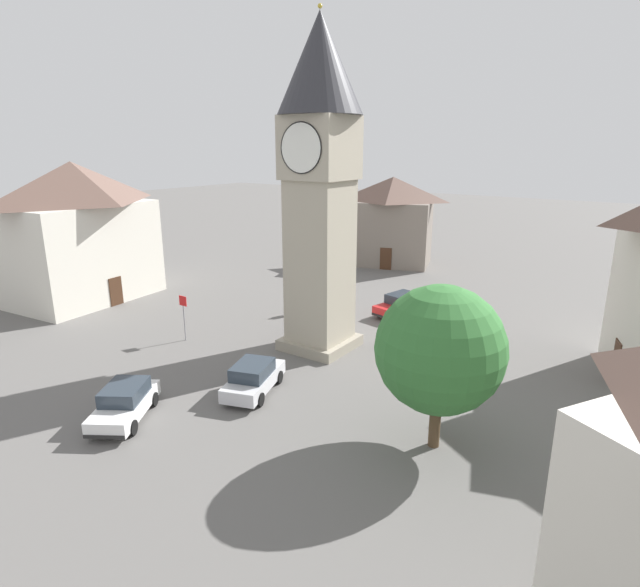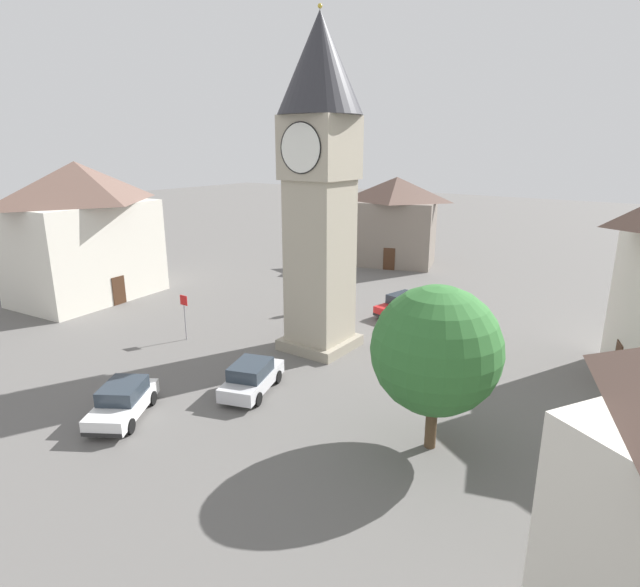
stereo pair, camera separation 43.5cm
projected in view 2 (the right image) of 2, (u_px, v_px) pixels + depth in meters
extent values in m
plane|color=#605E5B|center=(320.00, 347.00, 30.39)|extent=(200.00, 200.00, 0.00)
cube|color=gray|center=(320.00, 342.00, 30.31)|extent=(3.72, 3.72, 0.60)
cube|color=#ADA38E|center=(320.00, 262.00, 28.98)|extent=(2.98, 2.98, 9.04)
cube|color=#ADA38E|center=(320.00, 148.00, 27.27)|extent=(3.33, 3.33, 3.27)
cone|color=#2D2D33|center=(320.00, 63.00, 26.14)|extent=(4.50, 4.50, 4.97)
sphere|color=gold|center=(320.00, 6.00, 25.42)|extent=(0.24, 0.24, 0.24)
cylinder|color=white|center=(338.00, 148.00, 28.60)|extent=(2.50, 0.04, 2.50)
torus|color=black|center=(338.00, 148.00, 28.61)|extent=(2.56, 0.06, 2.56)
cube|color=black|center=(338.00, 143.00, 28.56)|extent=(0.05, 0.02, 0.70)
cube|color=black|center=(344.00, 148.00, 28.42)|extent=(0.95, 0.02, 0.04)
cylinder|color=white|center=(300.00, 148.00, 25.95)|extent=(2.50, 0.04, 2.50)
torus|color=black|center=(300.00, 148.00, 25.94)|extent=(2.56, 0.06, 2.56)
cube|color=white|center=(456.00, 332.00, 31.04)|extent=(4.42, 2.86, 0.64)
cube|color=#28333D|center=(455.00, 322.00, 30.99)|extent=(2.47, 2.12, 0.64)
cylinder|color=black|center=(481.00, 340.00, 30.63)|extent=(0.68, 0.40, 0.64)
cylinder|color=black|center=(464.00, 346.00, 29.71)|extent=(0.68, 0.40, 0.64)
cylinder|color=black|center=(448.00, 328.00, 32.52)|extent=(0.68, 0.40, 0.64)
cylinder|color=black|center=(431.00, 334.00, 31.60)|extent=(0.68, 0.40, 0.64)
cube|color=black|center=(484.00, 346.00, 29.55)|extent=(0.62, 1.62, 0.16)
cube|color=white|center=(123.00, 405.00, 22.35)|extent=(3.62, 4.38, 0.64)
cube|color=#28333D|center=(123.00, 391.00, 22.32)|extent=(2.44, 2.61, 0.64)
cylinder|color=black|center=(130.00, 426.00, 21.19)|extent=(0.53, 0.66, 0.64)
cylinder|color=black|center=(92.00, 425.00, 21.29)|extent=(0.53, 0.66, 0.64)
cylinder|color=black|center=(152.00, 398.00, 23.55)|extent=(0.53, 0.66, 0.64)
cylinder|color=black|center=(118.00, 397.00, 23.65)|extent=(0.53, 0.66, 0.64)
cube|color=black|center=(102.00, 435.00, 20.47)|extent=(1.47, 0.99, 0.16)
cube|color=silver|center=(252.00, 380.00, 24.74)|extent=(2.92, 4.43, 0.64)
cube|color=#28333D|center=(251.00, 369.00, 24.43)|extent=(2.15, 2.49, 0.64)
cylinder|color=black|center=(248.00, 373.00, 26.17)|extent=(0.41, 0.68, 0.64)
cylinder|color=black|center=(277.00, 377.00, 25.72)|extent=(0.41, 0.68, 0.64)
cylinder|color=black|center=(226.00, 394.00, 23.91)|extent=(0.41, 0.68, 0.64)
cylinder|color=black|center=(258.00, 399.00, 23.46)|extent=(0.41, 0.68, 0.64)
cube|color=black|center=(269.00, 368.00, 26.66)|extent=(1.62, 0.64, 0.16)
cube|color=red|center=(402.00, 307.00, 35.81)|extent=(2.55, 4.37, 0.64)
cube|color=#28333D|center=(404.00, 298.00, 35.74)|extent=(1.98, 2.39, 0.64)
cylinder|color=black|center=(400.00, 318.00, 34.53)|extent=(0.35, 0.67, 0.64)
cylinder|color=black|center=(382.00, 312.00, 35.67)|extent=(0.35, 0.67, 0.64)
cylinder|color=black|center=(422.00, 310.00, 36.10)|extent=(0.35, 0.67, 0.64)
cylinder|color=black|center=(404.00, 305.00, 37.25)|extent=(0.35, 0.67, 0.64)
cube|color=black|center=(383.00, 317.00, 34.58)|extent=(1.65, 0.48, 0.16)
cylinder|color=#706656|center=(297.00, 309.00, 36.08)|extent=(0.13, 0.13, 0.82)
cylinder|color=#706656|center=(297.00, 308.00, 36.25)|extent=(0.13, 0.13, 0.82)
cube|color=gold|center=(297.00, 299.00, 35.96)|extent=(0.41, 0.41, 0.60)
cylinder|color=gold|center=(298.00, 301.00, 35.76)|extent=(0.09, 0.09, 0.60)
cylinder|color=gold|center=(297.00, 299.00, 36.20)|extent=(0.09, 0.09, 0.60)
sphere|color=#9E7051|center=(297.00, 293.00, 35.84)|extent=(0.22, 0.22, 0.22)
sphere|color=black|center=(297.00, 292.00, 35.84)|extent=(0.20, 0.20, 0.20)
cylinder|color=brown|center=(431.00, 419.00, 20.02)|extent=(0.44, 0.44, 2.36)
sphere|color=#337033|center=(436.00, 350.00, 19.22)|extent=(4.91, 4.91, 4.91)
cube|color=slate|center=(395.00, 233.00, 50.69)|extent=(8.58, 7.09, 6.20)
pyramid|color=brown|center=(397.00, 189.00, 49.52)|extent=(9.00, 7.45, 2.32)
cube|color=#422819|center=(389.00, 259.00, 48.89)|extent=(1.07, 0.40, 2.10)
cube|color=silver|center=(85.00, 252.00, 39.20)|extent=(7.67, 10.58, 7.30)
pyramid|color=brown|center=(76.00, 182.00, 37.78)|extent=(8.05, 11.11, 3.01)
cube|color=#422819|center=(119.00, 290.00, 38.31)|extent=(0.19, 1.10, 2.10)
cube|color=#422819|center=(617.00, 363.00, 25.55)|extent=(0.41, 1.07, 2.10)
cube|color=#422819|center=(615.00, 561.00, 13.38)|extent=(0.63, 0.99, 2.10)
cylinder|color=gray|center=(185.00, 322.00, 31.25)|extent=(0.07, 0.07, 2.20)
cube|color=red|center=(184.00, 300.00, 30.86)|extent=(0.60, 0.04, 0.60)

